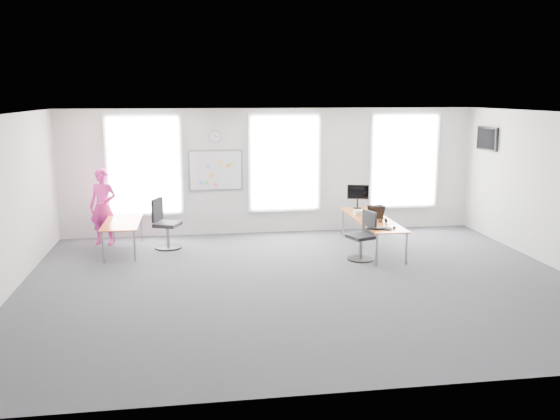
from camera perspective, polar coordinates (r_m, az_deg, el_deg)
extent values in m
plane|color=#2A2A2F|center=(10.73, 2.22, -6.97)|extent=(10.00, 10.00, 0.00)
plane|color=white|center=(10.21, 2.34, 9.26)|extent=(10.00, 10.00, 0.00)
plane|color=silver|center=(14.27, -0.77, 3.75)|extent=(10.00, 0.00, 10.00)
plane|color=silver|center=(6.58, 8.91, -5.17)|extent=(10.00, 0.00, 10.00)
plane|color=silver|center=(10.63, -25.23, 0.13)|extent=(0.00, 10.00, 10.00)
cube|color=silver|center=(14.12, -12.94, 4.21)|extent=(1.60, 0.06, 2.20)
cube|color=silver|center=(14.26, 0.44, 4.56)|extent=(1.60, 0.06, 2.20)
cube|color=silver|center=(15.02, 11.85, 4.66)|extent=(1.60, 0.06, 2.20)
cube|color=#CC5F2A|center=(13.03, 8.85, -0.87)|extent=(0.73, 2.74, 0.03)
cylinder|color=gray|center=(11.80, 9.29, -3.81)|extent=(0.05, 0.05, 0.64)
cylinder|color=gray|center=(12.00, 12.08, -3.66)|extent=(0.05, 0.05, 0.64)
cylinder|color=gray|center=(14.24, 6.06, -1.14)|extent=(0.05, 0.05, 0.64)
cylinder|color=gray|center=(14.41, 8.42, -1.06)|extent=(0.05, 0.05, 0.64)
cube|color=#CC5F2A|center=(13.05, -14.90, -1.07)|extent=(0.74, 1.84, 0.03)
cylinder|color=gray|center=(12.33, -16.67, -3.47)|extent=(0.05, 0.05, 0.65)
cylinder|color=gray|center=(12.26, -13.81, -3.41)|extent=(0.05, 0.05, 0.65)
cylinder|color=gray|center=(14.00, -15.73, -1.71)|extent=(0.05, 0.05, 0.65)
cylinder|color=gray|center=(13.93, -13.21, -1.64)|extent=(0.05, 0.05, 0.65)
cylinder|color=black|center=(12.25, 7.73, -4.68)|extent=(0.53, 0.53, 0.03)
cylinder|color=gray|center=(12.19, 7.75, -3.64)|extent=(0.06, 0.06, 0.43)
cube|color=black|center=(12.13, 7.78, -2.57)|extent=(0.57, 0.57, 0.07)
cube|color=black|center=(12.18, 8.60, -1.14)|extent=(0.19, 0.42, 0.46)
cylinder|color=black|center=(13.26, -10.70, -3.54)|extent=(0.59, 0.59, 0.03)
cylinder|color=gray|center=(13.20, -10.74, -2.47)|extent=(0.07, 0.07, 0.48)
cube|color=black|center=(13.14, -10.78, -1.37)|extent=(0.65, 0.65, 0.08)
cube|color=black|center=(13.18, -11.73, 0.04)|extent=(0.24, 0.46, 0.51)
imported|color=#C82585|center=(13.76, -16.66, 0.29)|extent=(0.72, 0.58, 1.71)
cube|color=white|center=(14.11, -6.21, 3.81)|extent=(1.20, 0.03, 0.90)
cylinder|color=gray|center=(14.03, -6.27, 7.05)|extent=(0.30, 0.04, 0.30)
cube|color=black|center=(14.76, 19.32, 6.50)|extent=(0.06, 0.90, 0.55)
cube|color=black|center=(12.02, 9.55, -1.78)|extent=(0.53, 0.32, 0.02)
ellipsoid|color=black|center=(12.15, 10.94, -1.64)|extent=(0.09, 0.13, 0.04)
cylinder|color=black|center=(12.48, 10.33, -1.36)|extent=(0.07, 0.07, 0.01)
cylinder|color=black|center=(12.63, 9.61, -1.02)|extent=(0.04, 0.08, 0.08)
cylinder|color=black|center=(12.67, 10.16, -1.00)|extent=(0.04, 0.08, 0.08)
cylinder|color=gold|center=(12.63, 9.61, -1.02)|extent=(0.01, 0.09, 0.09)
cube|color=black|center=(12.64, 9.90, -0.80)|extent=(0.15, 0.02, 0.01)
cube|color=black|center=(12.96, 9.16, -0.19)|extent=(0.38, 0.17, 0.31)
cube|color=#F13400|center=(12.88, 9.28, -0.31)|extent=(0.37, 0.18, 0.28)
cube|color=black|center=(12.86, 9.30, -0.28)|extent=(0.39, 0.19, 0.30)
cube|color=beige|center=(13.36, 7.82, -0.25)|extent=(0.31, 0.23, 0.11)
cylinder|color=black|center=(14.12, 7.47, 0.20)|extent=(0.21, 0.21, 0.02)
cylinder|color=black|center=(14.10, 7.48, 0.61)|extent=(0.04, 0.04, 0.21)
cube|color=black|center=(14.04, 7.52, 1.73)|extent=(0.50, 0.18, 0.34)
cube|color=black|center=(14.02, 7.54, 1.72)|extent=(0.45, 0.14, 0.30)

